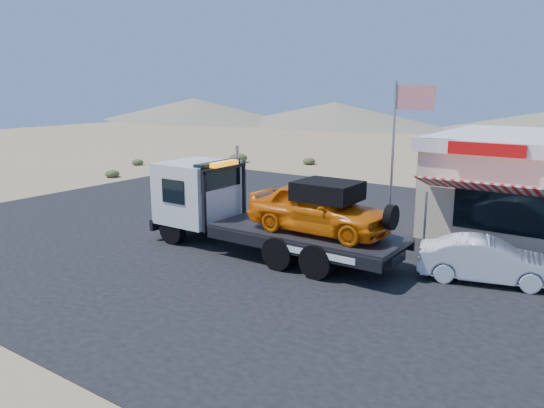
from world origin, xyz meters
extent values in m
plane|color=#A1805B|center=(0.00, 0.00, 0.00)|extent=(120.00, 120.00, 0.00)
cube|color=black|center=(2.00, 3.00, 0.01)|extent=(32.00, 24.00, 0.02)
cylinder|color=black|center=(-1.64, -0.98, 0.56)|extent=(1.09, 0.33, 1.09)
cylinder|color=black|center=(-1.64, 1.19, 0.56)|extent=(1.09, 0.33, 1.09)
cylinder|color=black|center=(3.25, -0.98, 0.56)|extent=(1.09, 0.60, 1.09)
cylinder|color=black|center=(3.25, 1.19, 0.56)|extent=(1.09, 0.60, 1.09)
cylinder|color=black|center=(4.67, -0.98, 0.56)|extent=(1.09, 0.60, 1.09)
cylinder|color=black|center=(4.67, 1.19, 0.56)|extent=(1.09, 0.60, 1.09)
cube|color=black|center=(2.38, 0.10, 0.73)|extent=(8.92, 1.09, 0.33)
cube|color=silver|center=(-1.32, 0.10, 1.87)|extent=(2.39, 2.56, 2.28)
cube|color=black|center=(-0.28, 0.10, 2.63)|extent=(0.38, 2.18, 0.98)
cube|color=black|center=(0.04, 0.10, 1.82)|extent=(0.11, 2.39, 2.18)
cube|color=orange|center=(0.04, 0.10, 3.07)|extent=(0.27, 1.31, 0.16)
cube|color=black|center=(3.58, 0.10, 1.03)|extent=(6.53, 2.50, 0.16)
imported|color=orange|center=(4.01, 0.10, 1.92)|extent=(4.79, 1.93, 1.63)
cube|color=black|center=(4.34, 0.10, 2.54)|extent=(1.96, 1.63, 0.60)
imported|color=silver|center=(9.04, 1.63, 0.68)|extent=(4.25, 2.41, 1.32)
cube|color=red|center=(8.00, 4.74, 3.67)|extent=(2.60, 0.12, 0.45)
cylinder|color=#99999E|center=(6.50, 3.30, 1.12)|extent=(0.08, 0.08, 2.20)
cylinder|color=#99999E|center=(4.70, 4.50, 3.02)|extent=(0.10, 0.10, 6.00)
cube|color=#B20C14|center=(5.45, 4.50, 5.42)|extent=(1.50, 0.02, 0.90)
ellipsoid|color=#3E4726|center=(-15.69, 7.44, 0.25)|extent=(0.94, 0.94, 0.51)
ellipsoid|color=#3E4726|center=(-18.55, 12.09, 0.24)|extent=(0.88, 0.88, 0.47)
ellipsoid|color=#3E4726|center=(-13.24, 17.58, 0.38)|extent=(1.40, 1.40, 0.75)
ellipsoid|color=#3E4726|center=(-8.13, 19.77, 0.26)|extent=(0.98, 0.98, 0.53)
ellipsoid|color=#3E4726|center=(1.83, 21.63, 0.25)|extent=(0.94, 0.94, 0.51)
cone|color=#726B59|center=(-25.00, 55.00, 1.75)|extent=(36.00, 36.00, 3.50)
cone|color=#726B59|center=(-50.00, 52.00, 1.90)|extent=(40.00, 40.00, 3.80)
camera|label=1|loc=(12.41, -14.58, 5.84)|focal=35.00mm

